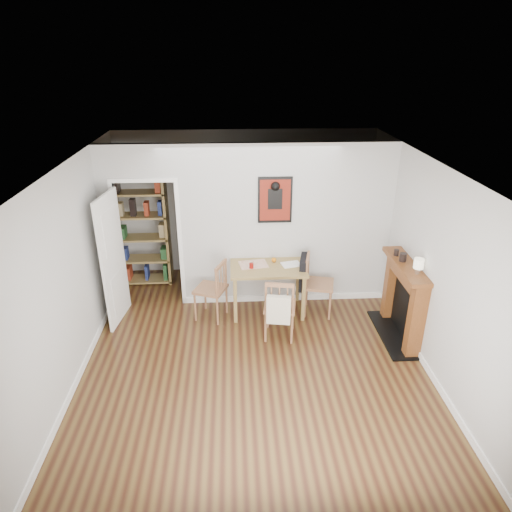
{
  "coord_description": "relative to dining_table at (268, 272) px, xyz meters",
  "views": [
    {
      "loc": [
        -0.24,
        -5.25,
        3.85
      ],
      "look_at": [
        0.07,
        0.6,
        1.16
      ],
      "focal_mm": 32.0,
      "sensor_mm": 36.0,
      "label": 1
    }
  ],
  "objects": [
    {
      "name": "red_glass",
      "position": [
        -0.26,
        -0.06,
        0.14
      ],
      "size": [
        0.07,
        0.07,
        0.09
      ],
      "primitive_type": "cylinder",
      "color": "maroon",
      "rests_on": "dining_table"
    },
    {
      "name": "notebook",
      "position": [
        0.36,
        0.03,
        0.1
      ],
      "size": [
        0.33,
        0.27,
        0.01
      ],
      "primitive_type": "cube",
      "rotation": [
        0.0,
        0.0,
        0.23
      ],
      "color": "white",
      "rests_on": "dining_table"
    },
    {
      "name": "dining_table",
      "position": [
        0.0,
        0.0,
        0.0
      ],
      "size": [
        1.16,
        0.74,
        0.79
      ],
      "color": "olive",
      "rests_on": "ground"
    },
    {
      "name": "mantel_lamp",
      "position": [
        1.87,
        -1.07,
        0.59
      ],
      "size": [
        0.13,
        0.13,
        0.21
      ],
      "color": "silver",
      "rests_on": "fireplace"
    },
    {
      "name": "chair_left",
      "position": [
        -0.89,
        -0.13,
        -0.22
      ],
      "size": [
        0.62,
        0.62,
        0.95
      ],
      "color": "#936544",
      "rests_on": "ground"
    },
    {
      "name": "bookshelf",
      "position": [
        -2.08,
        1.13,
        0.35
      ],
      "size": [
        0.89,
        0.36,
        2.12
      ],
      "color": "olive",
      "rests_on": "ground"
    },
    {
      "name": "room_shell",
      "position": [
        -0.18,
        0.32,
        0.6
      ],
      "size": [
        5.2,
        5.2,
        5.2
      ],
      "color": "#BABAB8",
      "rests_on": "ground"
    },
    {
      "name": "chair_front",
      "position": [
        0.11,
        -0.71,
        -0.21
      ],
      "size": [
        0.56,
        0.61,
        0.96
      ],
      "color": "#936544",
      "rests_on": "ground"
    },
    {
      "name": "placemat",
      "position": [
        -0.22,
        0.08,
        0.1
      ],
      "size": [
        0.47,
        0.38,
        0.0
      ],
      "primitive_type": "cube",
      "rotation": [
        0.0,
        0.0,
        0.17
      ],
      "color": "#F0DCC6",
      "rests_on": "dining_table"
    },
    {
      "name": "ceramic_jar_b",
      "position": [
        1.78,
        -0.5,
        0.51
      ],
      "size": [
        0.07,
        0.07,
        0.09
      ],
      "primitive_type": "cylinder",
      "color": "black",
      "rests_on": "fireplace"
    },
    {
      "name": "chair_right",
      "position": [
        0.77,
        -0.08,
        -0.19
      ],
      "size": [
        0.64,
        0.59,
        0.98
      ],
      "color": "#936544",
      "rests_on": "ground"
    },
    {
      "name": "orange_fruit",
      "position": [
        0.1,
        0.15,
        0.13
      ],
      "size": [
        0.07,
        0.07,
        0.07
      ],
      "primitive_type": "sphere",
      "color": "orange",
      "rests_on": "dining_table"
    },
    {
      "name": "ceramic_jar_a",
      "position": [
        1.81,
        -0.7,
        0.52
      ],
      "size": [
        0.1,
        0.1,
        0.12
      ],
      "primitive_type": "cylinder",
      "color": "black",
      "rests_on": "fireplace"
    },
    {
      "name": "ground",
      "position": [
        -0.28,
        -1.03,
        -0.7
      ],
      "size": [
        5.2,
        5.2,
        0.0
      ],
      "primitive_type": "plane",
      "color": "brown",
      "rests_on": "ground"
    },
    {
      "name": "fireplace",
      "position": [
        1.88,
        -0.78,
        -0.08
      ],
      "size": [
        0.45,
        1.25,
        1.16
      ],
      "color": "brown",
      "rests_on": "ground"
    }
  ]
}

